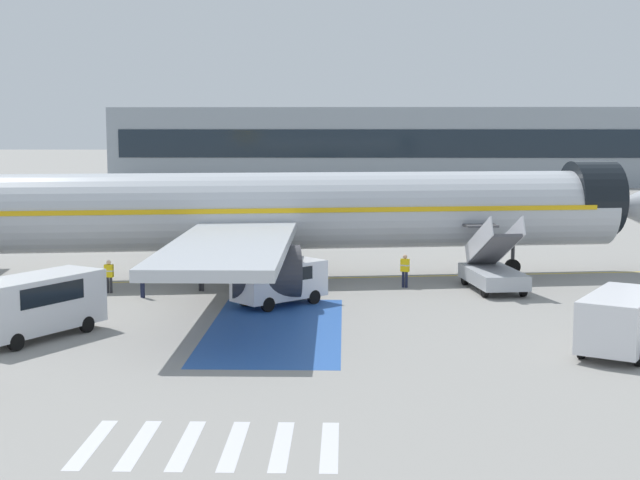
{
  "coord_description": "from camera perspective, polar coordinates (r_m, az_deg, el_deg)",
  "views": [
    {
      "loc": [
        1.75,
        -46.72,
        7.87
      ],
      "look_at": [
        0.57,
        -4.09,
        2.56
      ],
      "focal_mm": 50.0,
      "sensor_mm": 36.0,
      "label": 1
    }
  ],
  "objects": [
    {
      "name": "apron_walkway_bar_5",
      "position": [
        22.82,
        0.63,
        -13.06
      ],
      "size": [
        0.44,
        3.6,
        0.01
      ],
      "primitive_type": "cube",
      "color": "silver",
      "rests_on": "ground_plane"
    },
    {
      "name": "boarding_stairs_forward",
      "position": [
        44.49,
        11.01,
        -1.95
      ],
      "size": [
        2.88,
        5.46,
        3.87
      ],
      "rotation": [
        0.0,
        0.0,
        0.15
      ],
      "color": "#ADB2BA",
      "rests_on": "ground_plane"
    },
    {
      "name": "airliner",
      "position": [
        46.69,
        -2.58,
        1.83
      ],
      "size": [
        45.0,
        34.35,
        11.2
      ],
      "rotation": [
        0.0,
        0.0,
        -1.42
      ],
      "color": "#B7BCC4",
      "rests_on": "ground_plane"
    },
    {
      "name": "apron_walkway_bar_1",
      "position": [
        23.39,
        -11.51,
        -12.69
      ],
      "size": [
        0.44,
        3.6,
        0.01
      ],
      "primitive_type": "cube",
      "color": "silver",
      "rests_on": "ground_plane"
    },
    {
      "name": "terminal_building",
      "position": [
        127.14,
        5.4,
        5.96
      ],
      "size": [
        81.57,
        12.1,
        10.84
      ],
      "color": "#89939E",
      "rests_on": "ground_plane"
    },
    {
      "name": "ground_crew_3",
      "position": [
        44.16,
        -13.36,
        -2.15
      ],
      "size": [
        0.45,
        0.28,
        1.61
      ],
      "rotation": [
        0.0,
        0.0,
        3.03
      ],
      "color": "#2D2D33",
      "rests_on": "ground_plane"
    },
    {
      "name": "apron_walkway_bar_3",
      "position": [
        22.98,
        -5.52,
        -12.94
      ],
      "size": [
        0.44,
        3.6,
        0.01
      ],
      "primitive_type": "cube",
      "color": "silver",
      "rests_on": "ground_plane"
    },
    {
      "name": "fuel_tanker",
      "position": [
        72.6,
        -6.98,
        2.1
      ],
      "size": [
        2.69,
        10.07,
        3.22
      ],
      "rotation": [
        0.0,
        0.0,
        0.0
      ],
      "color": "#38383D",
      "rests_on": "ground_plane"
    },
    {
      "name": "service_van_3",
      "position": [
        40.05,
        -2.61,
        -2.53
      ],
      "size": [
        4.34,
        4.22,
        1.94
      ],
      "rotation": [
        0.0,
        0.0,
        5.46
      ],
      "color": "silver",
      "rests_on": "ground_plane"
    },
    {
      "name": "ground_crew_1",
      "position": [
        43.86,
        -7.61,
        -2.03
      ],
      "size": [
        0.49,
        0.41,
        1.66
      ],
      "rotation": [
        0.0,
        0.0,
        5.76
      ],
      "color": "#2D2D33",
      "rests_on": "ground_plane"
    },
    {
      "name": "apron_leadline_yellow",
      "position": [
        47.2,
        -1.77,
        -2.49
      ],
      "size": [
        77.61,
        11.75,
        0.01
      ],
      "primitive_type": "cube",
      "rotation": [
        0.0,
        0.0,
        -1.42
      ],
      "color": "gold",
      "rests_on": "ground_plane"
    },
    {
      "name": "service_van_1",
      "position": [
        35.36,
        -17.84,
        -3.77
      ],
      "size": [
        4.55,
        5.83,
        2.37
      ],
      "rotation": [
        0.0,
        0.0,
        2.62
      ],
      "color": "silver",
      "rests_on": "ground_plane"
    },
    {
      "name": "ground_plane",
      "position": [
        47.41,
        -0.55,
        -2.45
      ],
      "size": [
        600.0,
        600.0,
        0.0
      ],
      "primitive_type": "plane",
      "color": "gray"
    },
    {
      "name": "service_van_2",
      "position": [
        33.23,
        18.72,
        -4.73
      ],
      "size": [
        4.15,
        5.16,
        2.12
      ],
      "rotation": [
        0.0,
        0.0,
        5.76
      ],
      "color": "silver",
      "rests_on": "ground_plane"
    },
    {
      "name": "apron_stand_patch_blue",
      "position": [
        35.54,
        -2.9,
        -5.69
      ],
      "size": [
        5.28,
        12.18,
        0.01
      ],
      "primitive_type": "cube",
      "color": "#2856A8",
      "rests_on": "ground_plane"
    },
    {
      "name": "ground_crew_0",
      "position": [
        44.66,
        5.46,
        -1.84
      ],
      "size": [
        0.49,
        0.39,
        1.67
      ],
      "rotation": [
        0.0,
        0.0,
        2.69
      ],
      "color": "#191E38",
      "rests_on": "ground_plane"
    },
    {
      "name": "apron_walkway_bar_4",
      "position": [
        22.87,
        -2.46,
        -13.02
      ],
      "size": [
        0.44,
        3.6,
        0.01
      ],
      "primitive_type": "cube",
      "color": "silver",
      "rests_on": "ground_plane"
    },
    {
      "name": "ground_crew_2",
      "position": [
        42.6,
        -11.3,
        -2.4
      ],
      "size": [
        0.45,
        0.48,
        1.64
      ],
      "rotation": [
        0.0,
        0.0,
        5.37
      ],
      "color": "#191E38",
      "rests_on": "ground_plane"
    },
    {
      "name": "apron_walkway_bar_2",
      "position": [
        23.16,
        -8.54,
        -12.83
      ],
      "size": [
        0.44,
        3.6,
        0.01
      ],
      "primitive_type": "cube",
      "color": "silver",
      "rests_on": "ground_plane"
    },
    {
      "name": "apron_walkway_bar_0",
      "position": [
        23.68,
        -14.41,
        -12.52
      ],
      "size": [
        0.44,
        3.6,
        0.01
      ],
      "primitive_type": "cube",
      "color": "silver",
      "rests_on": "ground_plane"
    }
  ]
}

